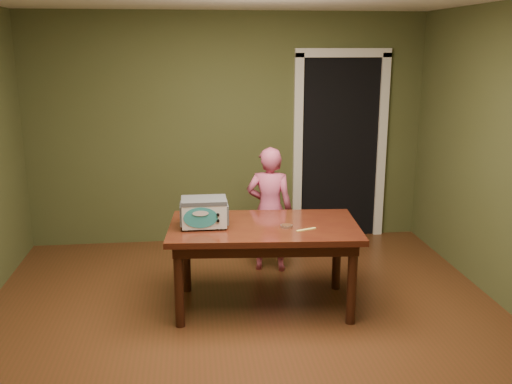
{
  "coord_description": "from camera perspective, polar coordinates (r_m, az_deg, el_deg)",
  "views": [
    {
      "loc": [
        -0.43,
        -3.93,
        2.22
      ],
      "look_at": [
        0.14,
        1.0,
        0.95
      ],
      "focal_mm": 40.0,
      "sensor_mm": 36.0,
      "label": 1
    }
  ],
  "objects": [
    {
      "name": "doorway",
      "position": [
        7.02,
        7.74,
        4.7
      ],
      "size": [
        1.1,
        0.66,
        2.25
      ],
      "color": "black",
      "rests_on": "ground"
    },
    {
      "name": "room_shell",
      "position": [
        3.98,
        -0.39,
        6.95
      ],
      "size": [
        4.52,
        5.02,
        2.61
      ],
      "color": "#48502A",
      "rests_on": "ground"
    },
    {
      "name": "dining_table",
      "position": [
        4.88,
        0.79,
        -4.4
      ],
      "size": [
        1.66,
        1.02,
        0.75
      ],
      "rotation": [
        0.0,
        0.0,
        -0.08
      ],
      "color": "#3D160D",
      "rests_on": "floor"
    },
    {
      "name": "floor",
      "position": [
        4.53,
        -0.35,
        -14.98
      ],
      "size": [
        5.0,
        5.0,
        0.0
      ],
      "primitive_type": "plane",
      "color": "#562C18",
      "rests_on": "ground"
    },
    {
      "name": "spatula",
      "position": [
        4.73,
        5.05,
        -3.76
      ],
      "size": [
        0.18,
        0.09,
        0.01
      ],
      "primitive_type": "cube",
      "rotation": [
        0.0,
        0.0,
        0.36
      ],
      "color": "#E5CF63",
      "rests_on": "dining_table"
    },
    {
      "name": "child",
      "position": [
        5.71,
        1.37,
        -1.75
      ],
      "size": [
        0.52,
        0.4,
        1.27
      ],
      "primitive_type": "imported",
      "rotation": [
        0.0,
        0.0,
        2.92
      ],
      "color": "#C95279",
      "rests_on": "floor"
    },
    {
      "name": "toy_oven",
      "position": [
        4.78,
        -5.23,
        -1.95
      ],
      "size": [
        0.4,
        0.28,
        0.25
      ],
      "rotation": [
        0.0,
        0.0,
        -0.0
      ],
      "color": "#4C4F54",
      "rests_on": "dining_table"
    },
    {
      "name": "baking_pan",
      "position": [
        4.78,
        3.06,
        -3.41
      ],
      "size": [
        0.1,
        0.1,
        0.02
      ],
      "color": "silver",
      "rests_on": "dining_table"
    }
  ]
}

